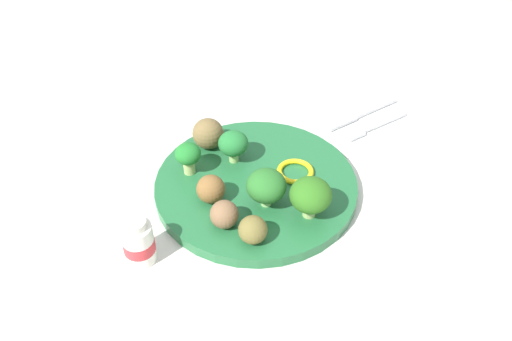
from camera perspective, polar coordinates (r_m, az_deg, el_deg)
The scene contains 15 objects.
ground_plane at distance 0.77m, azimuth 0.00°, elevation -2.01°, with size 4.00×4.00×0.00m, color silver.
plate at distance 0.77m, azimuth 0.00°, elevation -1.57°, with size 0.28×0.28×0.02m, color #236638.
broccoli_floret_back_left at distance 0.71m, azimuth 1.08°, elevation -1.61°, with size 0.05×0.05×0.05m.
broccoli_floret_mid_left at distance 0.76m, azimuth -7.03°, elevation 1.56°, with size 0.04×0.04×0.05m.
broccoli_floret_far_rim at distance 0.78m, azimuth -2.55°, elevation 2.68°, with size 0.04×0.04×0.05m.
broccoli_floret_mid_right at distance 0.69m, azimuth 5.65°, elevation -2.58°, with size 0.05×0.05×0.06m.
meatball_front_right at distance 0.81m, azimuth -4.97°, elevation 3.82°, with size 0.05×0.05×0.05m, color brown.
meatball_front_left at distance 0.67m, azimuth -0.33°, elevation -6.14°, with size 0.04×0.04×0.04m, color brown.
meatball_back_right at distance 0.69m, azimuth -3.29°, elevation -4.54°, with size 0.04×0.04×0.04m, color brown.
meatball_far_rim at distance 0.72m, azimuth -4.69°, elevation -1.92°, with size 0.04×0.04×0.04m, color brown.
pepper_ring_mid_right at distance 0.77m, azimuth 4.08°, elevation -0.09°, with size 0.05×0.05×0.01m, color yellow.
napkin at distance 0.91m, azimuth 11.52°, elevation 5.03°, with size 0.17×0.12×0.01m, color white.
fork at distance 0.89m, azimuth 11.89°, elevation 4.53°, with size 0.12×0.02×0.01m.
knife at distance 0.92m, azimuth 10.55°, elevation 5.73°, with size 0.15×0.02×0.01m.
yogurt_bottle at distance 0.68m, azimuth -12.03°, elevation -7.26°, with size 0.04×0.04×0.07m.
Camera 1 is at (0.33, 0.46, 0.53)m, focal length 38.75 mm.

